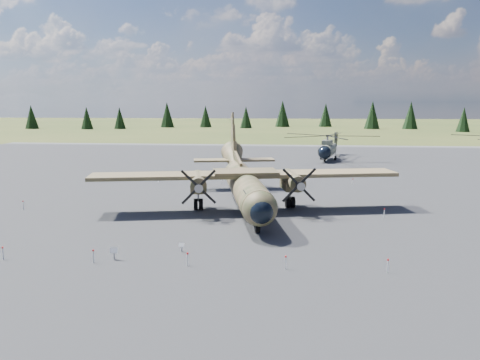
{
  "coord_description": "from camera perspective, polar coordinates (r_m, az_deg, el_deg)",
  "views": [
    {
      "loc": [
        7.89,
        -40.56,
        9.96
      ],
      "look_at": [
        3.71,
        2.0,
        2.82
      ],
      "focal_mm": 35.0,
      "sensor_mm": 36.0,
      "label": 1
    }
  ],
  "objects": [
    {
      "name": "info_placard_left",
      "position": [
        31.23,
        -15.12,
        -8.44
      ],
      "size": [
        0.52,
        0.27,
        0.79
      ],
      "rotation": [
        0.0,
        0.0,
        0.11
      ],
      "color": "gray",
      "rests_on": "ground"
    },
    {
      "name": "treeline",
      "position": [
        37.9,
        -2.65,
        1.48
      ],
      "size": [
        306.91,
        313.25,
        10.95
      ],
      "color": "black",
      "rests_on": "ground"
    },
    {
      "name": "info_placard_right",
      "position": [
        31.99,
        -7.15,
        -7.98
      ],
      "size": [
        0.39,
        0.19,
        0.6
      ],
      "rotation": [
        0.0,
        0.0,
        -0.07
      ],
      "color": "gray",
      "rests_on": "ground"
    },
    {
      "name": "barrier_fence",
      "position": [
        42.41,
        -5.91,
        -3.45
      ],
      "size": [
        33.12,
        29.62,
        0.85
      ],
      "color": "white",
      "rests_on": "ground"
    },
    {
      "name": "transport_plane",
      "position": [
        44.31,
        0.49,
        0.02
      ],
      "size": [
        28.23,
        25.35,
        9.32
      ],
      "rotation": [
        0.0,
        0.0,
        0.2
      ],
      "color": "#333B20",
      "rests_on": "ground"
    },
    {
      "name": "helicopter_near",
      "position": [
        82.0,
        10.65,
        4.54
      ],
      "size": [
        20.78,
        21.83,
        4.41
      ],
      "rotation": [
        0.0,
        0.0,
        -0.23
      ],
      "color": "gray",
      "rests_on": "ground"
    },
    {
      "name": "ground",
      "position": [
        42.51,
        -5.26,
        -4.11
      ],
      "size": [
        500.0,
        500.0,
        0.0
      ],
      "primitive_type": "plane",
      "color": "brown",
      "rests_on": "ground"
    },
    {
      "name": "apron",
      "position": [
        52.13,
        -3.2,
        -1.55
      ],
      "size": [
        120.0,
        120.0,
        0.04
      ],
      "primitive_type": "cube",
      "color": "#5C5D61",
      "rests_on": "ground"
    }
  ]
}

